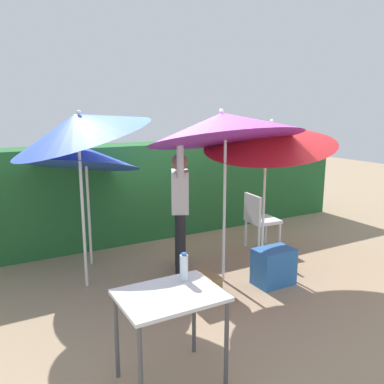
# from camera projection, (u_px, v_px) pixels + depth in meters

# --- Properties ---
(ground_plane) EXTENTS (24.00, 24.00, 0.00)m
(ground_plane) POSITION_uv_depth(u_px,v_px,m) (203.00, 278.00, 5.17)
(ground_plane) COLOR #9E8466
(hedge_row) EXTENTS (8.00, 0.70, 1.61)m
(hedge_row) POSITION_uv_depth(u_px,v_px,m) (143.00, 191.00, 6.75)
(hedge_row) COLOR #23602D
(hedge_row) RESTS_ON ground_plane
(umbrella_rainbow) EXTENTS (1.87, 1.89, 2.32)m
(umbrella_rainbow) POSITION_uv_depth(u_px,v_px,m) (223.00, 127.00, 4.68)
(umbrella_rainbow) COLOR silver
(umbrella_rainbow) RESTS_ON ground_plane
(umbrella_orange) EXTENTS (1.66, 1.64, 2.35)m
(umbrella_orange) POSITION_uv_depth(u_px,v_px,m) (79.00, 127.00, 4.51)
(umbrella_orange) COLOR silver
(umbrella_orange) RESTS_ON ground_plane
(umbrella_yellow) EXTENTS (1.58, 1.55, 1.92)m
(umbrella_yellow) POSITION_uv_depth(u_px,v_px,m) (84.00, 157.00, 5.33)
(umbrella_yellow) COLOR silver
(umbrella_yellow) RESTS_ON ground_plane
(umbrella_navy) EXTENTS (1.85, 1.80, 2.26)m
(umbrella_navy) POSITION_uv_depth(u_px,v_px,m) (269.00, 134.00, 5.25)
(umbrella_navy) COLOR silver
(umbrella_navy) RESTS_ON ground_plane
(person_vendor) EXTENTS (0.35, 0.54, 1.88)m
(person_vendor) POSITION_uv_depth(u_px,v_px,m) (180.00, 203.00, 5.27)
(person_vendor) COLOR black
(person_vendor) RESTS_ON ground_plane
(chair_plastic) EXTENTS (0.48, 0.48, 0.89)m
(chair_plastic) POSITION_uv_depth(u_px,v_px,m) (259.00, 218.00, 6.14)
(chair_plastic) COLOR silver
(chair_plastic) RESTS_ON ground_plane
(cooler_box) EXTENTS (0.49, 0.33, 0.46)m
(cooler_box) POSITION_uv_depth(u_px,v_px,m) (274.00, 266.00, 4.96)
(cooler_box) COLOR #2D6BB7
(cooler_box) RESTS_ON ground_plane
(crate_cardboard) EXTENTS (0.37, 0.32, 0.31)m
(crate_cardboard) POSITION_uv_depth(u_px,v_px,m) (201.00, 289.00, 4.52)
(crate_cardboard) COLOR #9E7A4C
(crate_cardboard) RESTS_ON ground_plane
(folding_table) EXTENTS (0.80, 0.60, 0.77)m
(folding_table) POSITION_uv_depth(u_px,v_px,m) (170.00, 305.00, 3.08)
(folding_table) COLOR #4C4C51
(folding_table) RESTS_ON ground_plane
(bottle_water) EXTENTS (0.07, 0.07, 0.24)m
(bottle_water) POSITION_uv_depth(u_px,v_px,m) (184.00, 267.00, 3.27)
(bottle_water) COLOR silver
(bottle_water) RESTS_ON folding_table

